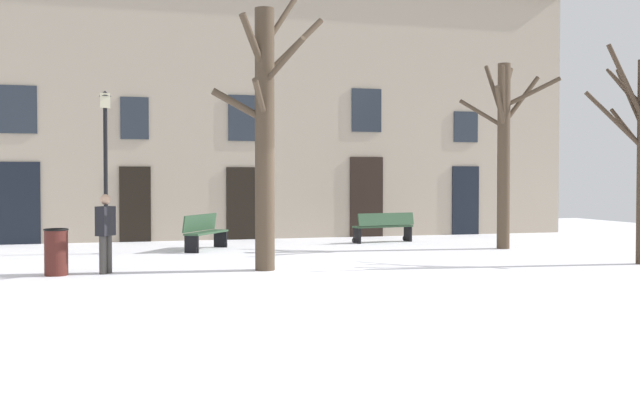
{
  "coord_description": "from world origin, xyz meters",
  "views": [
    {
      "loc": [
        -4.79,
        -14.69,
        1.86
      ],
      "look_at": [
        0.0,
        1.75,
        1.39
      ],
      "focal_mm": 43.7,
      "sensor_mm": 36.0,
      "label": 1
    }
  ],
  "objects_px": {
    "bench_far_corner": "(204,231)",
    "bench_back_to_back_right": "(384,226)",
    "tree_foreground": "(504,144)",
    "litter_bin": "(56,252)",
    "person_near_bench": "(105,230)",
    "streetlamp": "(105,155)",
    "tree_right_of_center": "(265,129)",
    "tree_left_of_center": "(640,150)"
  },
  "relations": [
    {
      "from": "bench_far_corner",
      "to": "bench_back_to_back_right",
      "type": "relative_size",
      "value": 0.93
    },
    {
      "from": "tree_foreground",
      "to": "litter_bin",
      "type": "relative_size",
      "value": 5.53
    },
    {
      "from": "litter_bin",
      "to": "person_near_bench",
      "type": "relative_size",
      "value": 0.58
    },
    {
      "from": "streetlamp",
      "to": "person_near_bench",
      "type": "height_order",
      "value": "streetlamp"
    },
    {
      "from": "tree_right_of_center",
      "to": "streetlamp",
      "type": "height_order",
      "value": "tree_right_of_center"
    },
    {
      "from": "tree_right_of_center",
      "to": "tree_left_of_center",
      "type": "xyz_separation_m",
      "value": [
        8.08,
        -1.11,
        -0.38
      ]
    },
    {
      "from": "tree_left_of_center",
      "to": "streetlamp",
      "type": "height_order",
      "value": "tree_left_of_center"
    },
    {
      "from": "tree_left_of_center",
      "to": "bench_back_to_back_right",
      "type": "bearing_deg",
      "value": 115.97
    },
    {
      "from": "tree_foreground",
      "to": "litter_bin",
      "type": "xyz_separation_m",
      "value": [
        -11.15,
        -2.7,
        -2.31
      ]
    },
    {
      "from": "person_near_bench",
      "to": "bench_far_corner",
      "type": "bearing_deg",
      "value": 6.59
    },
    {
      "from": "tree_right_of_center",
      "to": "bench_back_to_back_right",
      "type": "bearing_deg",
      "value": 50.3
    },
    {
      "from": "litter_bin",
      "to": "tree_right_of_center",
      "type": "bearing_deg",
      "value": -4.25
    },
    {
      "from": "litter_bin",
      "to": "bench_back_to_back_right",
      "type": "relative_size",
      "value": 0.47
    },
    {
      "from": "tree_right_of_center",
      "to": "litter_bin",
      "type": "bearing_deg",
      "value": 175.75
    },
    {
      "from": "tree_foreground",
      "to": "streetlamp",
      "type": "xyz_separation_m",
      "value": [
        -10.16,
        1.48,
        -0.31
      ]
    },
    {
      "from": "tree_right_of_center",
      "to": "streetlamp",
      "type": "xyz_separation_m",
      "value": [
        -3.05,
        4.48,
        -0.41
      ]
    },
    {
      "from": "bench_back_to_back_right",
      "to": "tree_left_of_center",
      "type": "bearing_deg",
      "value": 105.44
    },
    {
      "from": "bench_far_corner",
      "to": "person_near_bench",
      "type": "xyz_separation_m",
      "value": [
        -2.55,
        -4.51,
        0.36
      ]
    },
    {
      "from": "tree_left_of_center",
      "to": "tree_foreground",
      "type": "height_order",
      "value": "tree_foreground"
    },
    {
      "from": "tree_right_of_center",
      "to": "bench_back_to_back_right",
      "type": "relative_size",
      "value": 3.04
    },
    {
      "from": "tree_right_of_center",
      "to": "litter_bin",
      "type": "distance_m",
      "value": 4.71
    },
    {
      "from": "streetlamp",
      "to": "litter_bin",
      "type": "distance_m",
      "value": 4.74
    },
    {
      "from": "tree_left_of_center",
      "to": "tree_right_of_center",
      "type": "bearing_deg",
      "value": 172.16
    },
    {
      "from": "tree_foreground",
      "to": "bench_far_corner",
      "type": "distance_m",
      "value": 8.22
    },
    {
      "from": "tree_right_of_center",
      "to": "tree_foreground",
      "type": "relative_size",
      "value": 1.17
    },
    {
      "from": "litter_bin",
      "to": "streetlamp",
      "type": "bearing_deg",
      "value": 76.73
    },
    {
      "from": "bench_far_corner",
      "to": "tree_foreground",
      "type": "bearing_deg",
      "value": -69.85
    },
    {
      "from": "bench_far_corner",
      "to": "person_near_bench",
      "type": "height_order",
      "value": "person_near_bench"
    },
    {
      "from": "litter_bin",
      "to": "bench_far_corner",
      "type": "distance_m",
      "value": 5.7
    },
    {
      "from": "person_near_bench",
      "to": "tree_right_of_center",
      "type": "bearing_deg",
      "value": -59.7
    },
    {
      "from": "tree_left_of_center",
      "to": "bench_back_to_back_right",
      "type": "relative_size",
      "value": 2.47
    },
    {
      "from": "tree_right_of_center",
      "to": "tree_left_of_center",
      "type": "distance_m",
      "value": 8.17
    },
    {
      "from": "tree_left_of_center",
      "to": "streetlamp",
      "type": "bearing_deg",
      "value": 153.31
    },
    {
      "from": "person_near_bench",
      "to": "streetlamp",
      "type": "bearing_deg",
      "value": 35.05
    },
    {
      "from": "tree_left_of_center",
      "to": "litter_bin",
      "type": "xyz_separation_m",
      "value": [
        -12.12,
        1.41,
        -2.03
      ]
    },
    {
      "from": "tree_right_of_center",
      "to": "bench_far_corner",
      "type": "relative_size",
      "value": 3.26
    },
    {
      "from": "tree_foreground",
      "to": "bench_back_to_back_right",
      "type": "distance_m",
      "value": 4.27
    },
    {
      "from": "tree_right_of_center",
      "to": "bench_far_corner",
      "type": "bearing_deg",
      "value": 96.83
    },
    {
      "from": "tree_left_of_center",
      "to": "tree_foreground",
      "type": "relative_size",
      "value": 0.95
    },
    {
      "from": "tree_foreground",
      "to": "person_near_bench",
      "type": "height_order",
      "value": "tree_foreground"
    },
    {
      "from": "tree_left_of_center",
      "to": "tree_foreground",
      "type": "bearing_deg",
      "value": 103.31
    },
    {
      "from": "tree_right_of_center",
      "to": "person_near_bench",
      "type": "distance_m",
      "value": 3.73
    }
  ]
}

